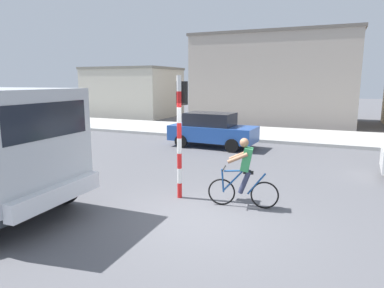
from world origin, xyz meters
name	(u,v)px	position (x,y,z in m)	size (l,w,h in m)	color
ground_plane	(201,219)	(0.00, 0.00, 0.00)	(120.00, 120.00, 0.00)	#56565B
sidewalk_far	(284,135)	(0.00, 12.59, 0.08)	(80.00, 5.00, 0.16)	#ADADA8
cyclist	(244,173)	(0.67, 1.13, 0.86)	(1.71, 0.55, 1.72)	black
traffic_light_pole	(180,120)	(-1.06, 1.22, 2.07)	(0.24, 0.43, 3.20)	red
car_red_near	(212,130)	(-2.67, 8.15, 0.82)	(4.08, 2.02, 1.60)	#234C9E
building_corner_left	(134,92)	(-13.96, 19.06, 2.10)	(7.28, 5.91, 4.20)	#B2AD9E
building_mid_block	(275,79)	(-1.80, 19.64, 3.20)	(11.50, 6.99, 6.38)	#9E9389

